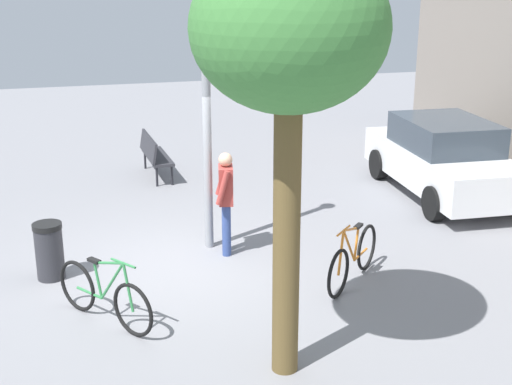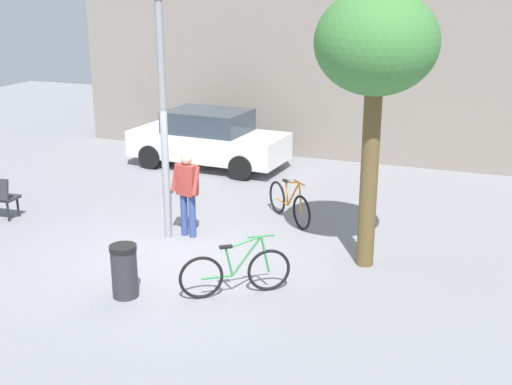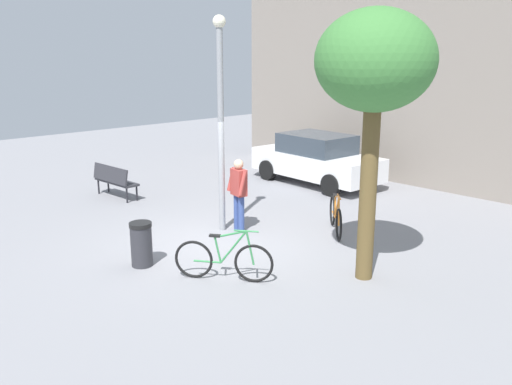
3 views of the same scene
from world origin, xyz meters
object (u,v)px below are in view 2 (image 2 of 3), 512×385
at_px(person_by_lamppost, 187,189).
at_px(trash_bin, 124,271).
at_px(lamppost, 163,99).
at_px(plaza_tree, 376,48).
at_px(bicycle_orange, 289,204).
at_px(parked_car_white, 208,139).
at_px(bicycle_green, 236,272).

xyz_separation_m(person_by_lamppost, trash_bin, (0.25, -2.73, -0.53)).
relative_size(lamppost, plaza_tree, 1.01).
xyz_separation_m(bicycle_orange, trash_bin, (-1.33, -4.25, 0.05)).
distance_m(lamppost, parked_car_white, 5.63).
distance_m(plaza_tree, parked_car_white, 7.89).
bearing_deg(bicycle_orange, parked_car_white, 135.31).
bearing_deg(plaza_tree, trash_bin, -141.69).
relative_size(bicycle_orange, trash_bin, 1.54).
xyz_separation_m(bicycle_orange, parked_car_white, (-3.39, 3.35, 0.39)).
bearing_deg(bicycle_green, trash_bin, -156.93).
xyz_separation_m(lamppost, plaza_tree, (3.86, 0.07, 1.03)).
bearing_deg(trash_bin, bicycle_green, 23.07).
relative_size(person_by_lamppost, trash_bin, 1.94).
distance_m(plaza_tree, trash_bin, 5.34).
distance_m(lamppost, person_by_lamppost, 1.80).
height_order(plaza_tree, bicycle_green, plaza_tree).
relative_size(person_by_lamppost, bicycle_orange, 1.26).
bearing_deg(trash_bin, lamppost, 103.07).
relative_size(plaza_tree, trash_bin, 5.44).
xyz_separation_m(lamppost, parked_car_white, (-1.47, 5.08, -1.94)).
bearing_deg(person_by_lamppost, parked_car_white, 110.34).
height_order(person_by_lamppost, trash_bin, person_by_lamppost).
bearing_deg(person_by_lamppost, bicycle_green, -47.66).
xyz_separation_m(lamppost, bicycle_green, (2.20, -1.83, -2.33)).
height_order(person_by_lamppost, bicycle_orange, person_by_lamppost).
bearing_deg(parked_car_white, person_by_lamppost, -69.66).
bearing_deg(plaza_tree, lamppost, -178.89).
distance_m(bicycle_orange, trash_bin, 4.45).
distance_m(plaza_tree, bicycle_green, 4.21).
relative_size(bicycle_green, trash_bin, 1.74).
relative_size(lamppost, bicycle_green, 3.16).
distance_m(parked_car_white, trash_bin, 7.87).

